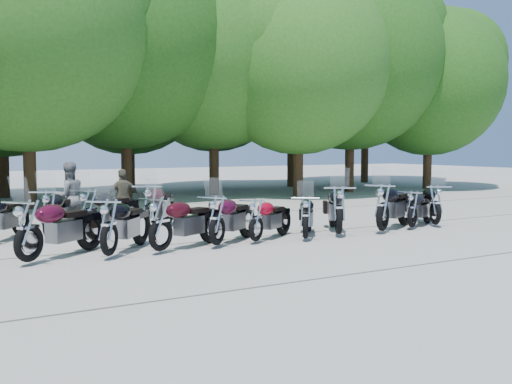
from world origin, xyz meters
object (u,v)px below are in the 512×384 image
motorcycle_1 (109,225)px  motorcycle_13 (150,206)px  motorcycle_0 (28,228)px  motorcycle_5 (306,216)px  motorcycle_6 (339,208)px  motorcycle_9 (436,203)px  motorcycle_2 (161,222)px  motorcycle_4 (256,218)px  motorcycle_12 (89,211)px  rider_2 (123,198)px  motorcycle_11 (49,212)px  rider_1 (69,197)px  motorcycle_8 (413,208)px  motorcycle_3 (217,218)px  motorcycle_7 (383,205)px

motorcycle_1 → motorcycle_13: (1.86, 2.78, 0.04)m
motorcycle_0 → motorcycle_5: motorcycle_0 is taller
motorcycle_6 → motorcycle_9: (3.39, 0.09, -0.06)m
motorcycle_6 → motorcycle_2: bearing=33.1°
motorcycle_4 → motorcycle_12: (-3.08, 2.61, 0.10)m
motorcycle_5 → motorcycle_6: motorcycle_6 is taller
motorcycle_2 → motorcycle_12: 2.85m
motorcycle_6 → rider_2: size_ratio=1.58×
motorcycle_2 → motorcycle_9: (7.98, 0.10, -0.01)m
motorcycle_5 → motorcycle_11: motorcycle_11 is taller
motorcycle_11 → rider_1: rider_1 is taller
motorcycle_4 → motorcycle_11: (-3.99, 2.67, 0.10)m
motorcycle_12 → motorcycle_4: bearing=-168.4°
motorcycle_8 → motorcycle_5: bearing=64.1°
motorcycle_2 → motorcycle_9: 7.98m
motorcycle_1 → motorcycle_6: (5.67, 0.03, 0.04)m
motorcycle_4 → rider_1: (-3.22, 4.06, 0.32)m
motorcycle_1 → motorcycle_9: motorcycle_1 is taller
motorcycle_9 → rider_1: bearing=0.8°
motorcycle_6 → motorcycle_12: bearing=5.8°
motorcycle_4 → motorcycle_6: motorcycle_6 is taller
motorcycle_11 → rider_2: 2.77m
motorcycle_1 → motorcycle_11: (-0.58, 2.81, 0.01)m
motorcycle_13 → motorcycle_2: bearing=109.9°
motorcycle_1 → motorcycle_11: 2.87m
motorcycle_4 → motorcycle_9: bearing=-123.0°
motorcycle_3 → motorcycle_12: size_ratio=0.96×
motorcycle_7 → motorcycle_1: bearing=60.2°
motorcycle_1 → motorcycle_3: bearing=-138.4°
motorcycle_0 → motorcycle_13: (3.34, 2.66, 0.01)m
motorcycle_0 → motorcycle_3: motorcycle_0 is taller
motorcycle_1 → motorcycle_9: size_ratio=1.03×
motorcycle_1 → motorcycle_12: motorcycle_12 is taller
motorcycle_8 → motorcycle_12: 8.26m
motorcycle_3 → motorcycle_6: (3.28, -0.04, 0.06)m
motorcycle_9 → motorcycle_13: (-7.19, 2.67, 0.06)m
motorcycle_6 → motorcycle_1: bearing=33.1°
motorcycle_6 → motorcycle_4: bearing=29.8°
motorcycle_9 → rider_2: size_ratio=1.45×
motorcycle_6 → rider_2: bearing=-14.8°
motorcycle_8 → motorcycle_0: bearing=61.2°
motorcycle_1 → motorcycle_13: bearing=-84.0°
motorcycle_3 → rider_2: 4.38m
motorcycle_8 → rider_2: (-6.45, 4.34, 0.21)m
motorcycle_0 → motorcycle_7: 8.44m
motorcycle_0 → motorcycle_1: motorcycle_0 is taller
motorcycle_3 → motorcycle_4: 1.03m
motorcycle_0 → motorcycle_11: 2.84m
motorcycle_3 → motorcycle_11: size_ratio=0.95×
rider_1 → motorcycle_11: bearing=53.2°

